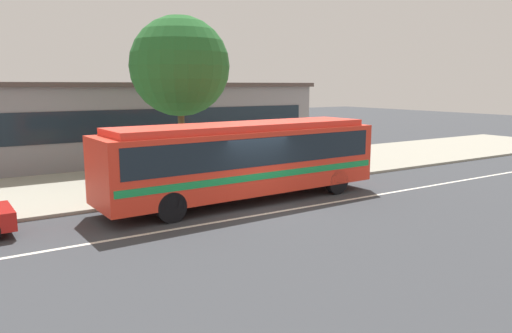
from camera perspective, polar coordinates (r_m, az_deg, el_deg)
ground_plane at (r=17.28m, az=0.16°, el=-4.93°), size 120.00×120.00×0.00m
sidewalk_slab at (r=22.92m, az=-8.71°, el=-1.26°), size 60.00×8.00×0.12m
lane_stripe_center at (r=16.63m, az=1.66°, el=-5.50°), size 56.00×0.16×0.01m
transit_bus at (r=18.04m, az=-1.40°, el=1.22°), size 11.04×2.96×2.94m
pedestrian_waiting_near_sign at (r=22.29m, az=-0.69°, el=1.12°), size 0.44×0.44×1.60m
pedestrian_walking_along_curb at (r=19.74m, az=-11.35°, el=0.03°), size 0.48×0.48×1.70m
bus_stop_sign at (r=21.79m, az=5.57°, el=2.84°), size 0.15×0.44×2.61m
street_tree_near_stop at (r=21.63m, az=-8.96°, el=11.55°), size 4.31×4.31×7.17m
station_building at (r=29.11m, az=-14.81°, el=5.15°), size 22.07×6.69×4.46m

